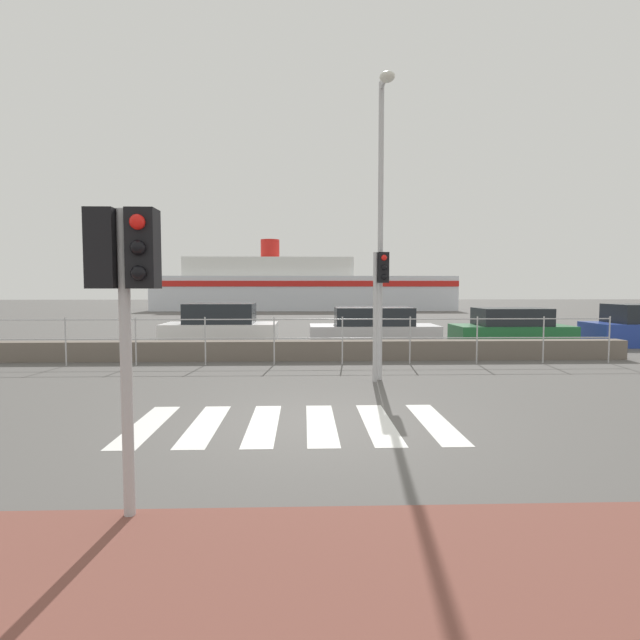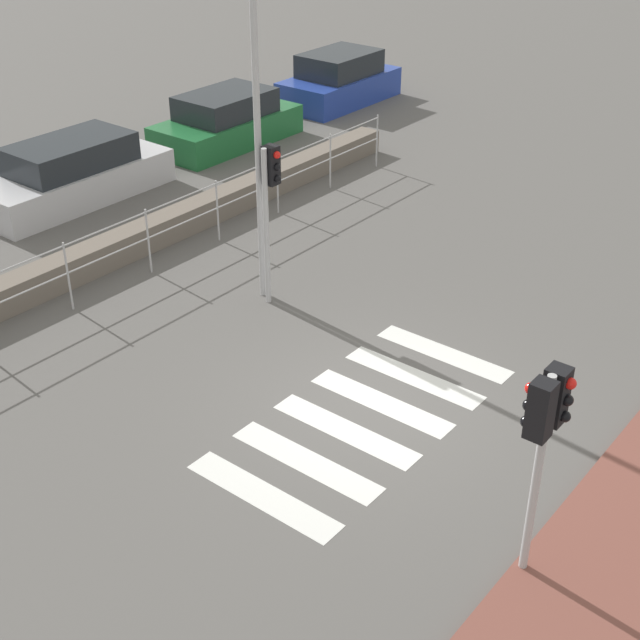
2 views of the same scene
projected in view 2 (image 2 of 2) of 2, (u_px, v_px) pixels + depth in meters
The scene contains 10 objects.
ground_plane at pixel (376, 407), 13.45m from camera, with size 160.00×160.00×0.00m, color #565451.
crosswalk at pixel (364, 416), 13.24m from camera, with size 4.95×2.40×0.01m.
seawall at pixel (82, 263), 17.04m from camera, with size 18.85×0.55×0.57m.
harbor_fence at pixel (109, 248), 16.28m from camera, with size 17.01×0.04×1.32m.
traffic_light_near at pixel (545, 422), 9.42m from camera, with size 0.58×0.41×2.80m.
traffic_light_far at pixel (270, 190), 15.32m from camera, with size 0.34×0.32×2.91m.
streetlamp at pixel (263, 75), 14.42m from camera, with size 0.32×1.03×6.71m.
parked_car_silver at pixel (73, 174), 20.27m from camera, with size 4.58×1.77×1.42m.
parked_car_green at pixel (227, 122), 23.69m from camera, with size 4.13×1.86×1.38m.
parked_car_blue at pixel (339, 81), 27.00m from camera, with size 3.91×1.89×1.52m.
Camera 2 is at (-9.12, -6.20, 7.86)m, focal length 50.00 mm.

